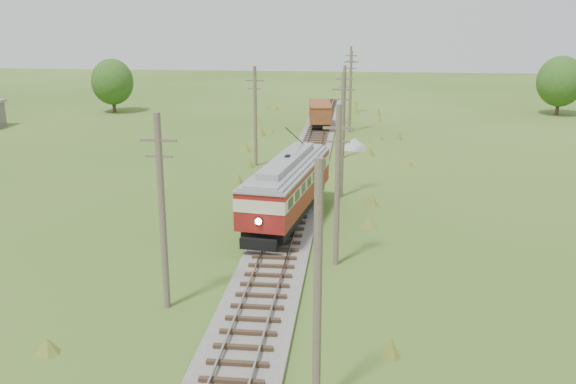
# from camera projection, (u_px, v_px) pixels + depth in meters

# --- Properties ---
(railbed_main) EXTENTS (3.60, 96.00, 0.57)m
(railbed_main) POSITION_uv_depth(u_px,v_px,m) (301.00, 182.00, 50.00)
(railbed_main) COLOR #605B54
(railbed_main) RESTS_ON ground
(streetcar) EXTENTS (4.70, 12.80, 5.79)m
(streetcar) POSITION_uv_depth(u_px,v_px,m) (288.00, 183.00, 40.13)
(streetcar) COLOR black
(streetcar) RESTS_ON ground
(gondola) EXTENTS (2.98, 7.46, 2.42)m
(gondola) POSITION_uv_depth(u_px,v_px,m) (320.00, 113.00, 72.99)
(gondola) COLOR black
(gondola) RESTS_ON ground
(gravel_pile) EXTENTS (2.90, 3.08, 1.05)m
(gravel_pile) POSITION_uv_depth(u_px,v_px,m) (356.00, 144.00, 62.85)
(gravel_pile) COLOR gray
(gravel_pile) RESTS_ON ground
(utility_pole_r_1) EXTENTS (0.30, 0.30, 8.80)m
(utility_pole_r_1) POSITION_uv_depth(u_px,v_px,m) (318.00, 290.00, 20.80)
(utility_pole_r_1) COLOR brown
(utility_pole_r_1) RESTS_ON ground
(utility_pole_r_2) EXTENTS (1.60, 0.30, 8.60)m
(utility_pole_r_2) POSITION_uv_depth(u_px,v_px,m) (337.00, 185.00, 33.20)
(utility_pole_r_2) COLOR brown
(utility_pole_r_2) RESTS_ON ground
(utility_pole_r_3) EXTENTS (1.60, 0.30, 9.00)m
(utility_pole_r_3) POSITION_uv_depth(u_px,v_px,m) (342.00, 134.00, 45.58)
(utility_pole_r_3) COLOR brown
(utility_pole_r_3) RESTS_ON ground
(utility_pole_r_4) EXTENTS (1.60, 0.30, 8.40)m
(utility_pole_r_4) POSITION_uv_depth(u_px,v_px,m) (344.00, 111.00, 58.12)
(utility_pole_r_4) COLOR brown
(utility_pole_r_4) RESTS_ON ground
(utility_pole_r_5) EXTENTS (1.60, 0.30, 8.90)m
(utility_pole_r_5) POSITION_uv_depth(u_px,v_px,m) (350.00, 91.00, 70.44)
(utility_pole_r_5) COLOR brown
(utility_pole_r_5) RESTS_ON ground
(utility_pole_r_6) EXTENTS (1.60, 0.30, 8.70)m
(utility_pole_r_6) POSITION_uv_depth(u_px,v_px,m) (350.00, 80.00, 82.92)
(utility_pole_r_6) COLOR brown
(utility_pole_r_6) RESTS_ON ground
(utility_pole_l_a) EXTENTS (1.60, 0.30, 9.00)m
(utility_pole_l_a) POSITION_uv_depth(u_px,v_px,m) (162.00, 211.00, 28.18)
(utility_pole_l_a) COLOR brown
(utility_pole_l_a) RESTS_ON ground
(utility_pole_l_b) EXTENTS (1.60, 0.30, 8.60)m
(utility_pole_l_b) POSITION_uv_depth(u_px,v_px,m) (255.00, 115.00, 55.04)
(utility_pole_l_b) COLOR brown
(utility_pole_l_b) RESTS_ON ground
(tree_mid_a) EXTENTS (5.46, 5.46, 7.03)m
(tree_mid_a) POSITION_uv_depth(u_px,v_px,m) (112.00, 82.00, 84.37)
(tree_mid_a) COLOR #38281C
(tree_mid_a) RESTS_ON ground
(tree_mid_b) EXTENTS (5.88, 5.88, 7.57)m
(tree_mid_b) POSITION_uv_depth(u_px,v_px,m) (560.00, 81.00, 82.08)
(tree_mid_b) COLOR #38281C
(tree_mid_b) RESTS_ON ground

